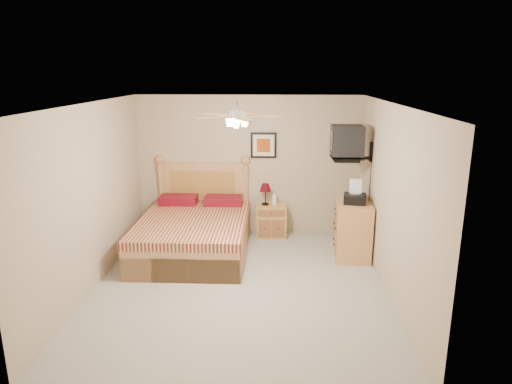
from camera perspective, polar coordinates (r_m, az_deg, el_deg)
floor at (r=6.52m, az=-2.03°, el=-11.53°), size 4.50×4.50×0.00m
ceiling at (r=5.85m, az=-2.26°, el=10.96°), size 4.00×4.50×0.04m
wall_back at (r=8.25m, az=-0.93°, el=3.36°), size 4.00×0.04×2.50m
wall_front at (r=3.96m, az=-4.69°, el=-9.80°), size 4.00×0.04×2.50m
wall_left at (r=6.53m, az=-19.91°, el=-0.65°), size 0.04×4.50×2.50m
wall_right at (r=6.24m, az=16.50°, el=-1.07°), size 0.04×4.50×2.50m
bed at (r=7.39m, az=-7.91°, el=-2.42°), size 1.69×2.22×1.44m
nightstand at (r=8.25m, az=1.93°, el=-3.57°), size 0.54×0.41×0.58m
table_lamp at (r=8.13m, az=1.18°, el=-0.26°), size 0.25×0.25×0.39m
lotion_bottle at (r=8.15m, az=2.34°, el=-0.86°), size 0.11×0.11×0.23m
framed_picture at (r=8.15m, az=0.95°, el=5.86°), size 0.46×0.04×0.46m
dresser at (r=7.46m, az=12.02°, el=-4.59°), size 0.59×0.81×0.91m
fax_machine at (r=7.22m, az=12.31°, el=0.01°), size 0.40×0.41×0.36m
magazine_lower at (r=7.55m, az=11.72°, el=-0.62°), size 0.28×0.33×0.03m
magazine_upper at (r=7.58m, az=11.95°, el=-0.39°), size 0.23×0.29×0.02m
wall_tv at (r=7.36m, az=12.45°, el=6.02°), size 0.56×0.46×0.58m
ceiling_fan at (r=5.67m, az=-2.41°, el=9.40°), size 1.14×1.14×0.28m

